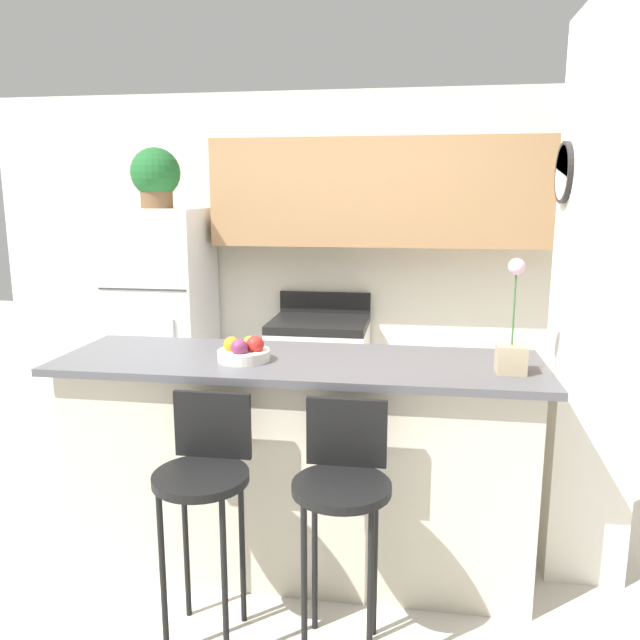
% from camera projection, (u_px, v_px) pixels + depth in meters
% --- Properties ---
extents(ground_plane, '(14.00, 14.00, 0.00)m').
position_uv_depth(ground_plane, '(299.00, 561.00, 3.11)').
color(ground_plane, beige).
extents(wall_back, '(5.60, 0.38, 2.55)m').
position_uv_depth(wall_back, '(364.00, 235.00, 4.63)').
color(wall_back, silver).
rests_on(wall_back, ground_plane).
extents(pillar_right, '(0.38, 0.32, 2.55)m').
position_uv_depth(pillar_right, '(597.00, 311.00, 2.83)').
color(pillar_right, silver).
rests_on(pillar_right, ground_plane).
extents(counter_bar, '(2.26, 0.70, 1.04)m').
position_uv_depth(counter_bar, '(299.00, 463.00, 3.01)').
color(counter_bar, beige).
rests_on(counter_bar, ground_plane).
extents(refrigerator, '(0.68, 0.68, 1.70)m').
position_uv_depth(refrigerator, '(163.00, 323.00, 4.68)').
color(refrigerator, white).
rests_on(refrigerator, ground_plane).
extents(stove_range, '(0.70, 0.63, 1.07)m').
position_uv_depth(stove_range, '(319.00, 379.00, 4.60)').
color(stove_range, white).
rests_on(stove_range, ground_plane).
extents(bar_stool_left, '(0.38, 0.38, 1.01)m').
position_uv_depth(bar_stool_left, '(204.00, 479.00, 2.48)').
color(bar_stool_left, black).
rests_on(bar_stool_left, ground_plane).
extents(bar_stool_right, '(0.38, 0.38, 1.01)m').
position_uv_depth(bar_stool_right, '(343.00, 489.00, 2.40)').
color(bar_stool_right, black).
rests_on(bar_stool_right, ground_plane).
extents(potted_plant_on_fridge, '(0.35, 0.35, 0.43)m').
position_uv_depth(potted_plant_on_fridge, '(156.00, 176.00, 4.47)').
color(potted_plant_on_fridge, brown).
rests_on(potted_plant_on_fridge, refrigerator).
extents(orchid_vase, '(0.12, 0.12, 0.49)m').
position_uv_depth(orchid_vase, '(512.00, 344.00, 2.66)').
color(orchid_vase, tan).
rests_on(orchid_vase, counter_bar).
extents(fruit_bowl, '(0.24, 0.24, 0.12)m').
position_uv_depth(fruit_bowl, '(244.00, 351.00, 2.87)').
color(fruit_bowl, silver).
rests_on(fruit_bowl, counter_bar).
extents(trash_bin, '(0.28, 0.28, 0.38)m').
position_uv_depth(trash_bin, '(228.00, 422.00, 4.50)').
color(trash_bin, black).
rests_on(trash_bin, ground_plane).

